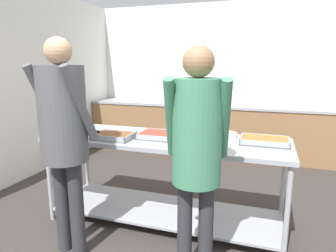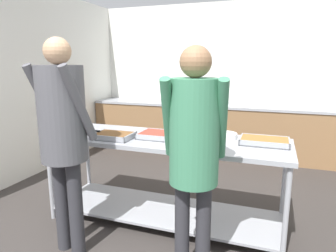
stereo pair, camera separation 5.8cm
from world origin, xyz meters
The scene contains 13 objects.
wall_rear centered at (0.00, 4.36, 1.32)m, with size 4.47×0.06×2.65m.
wall_left centered at (-2.21, 2.18, 1.32)m, with size 0.06×4.48×2.65m.
back_counter centered at (0.00, 3.99, 0.45)m, with size 4.31×0.65×0.89m.
serving_counter centered at (0.07, 1.46, 0.60)m, with size 2.36×0.76×0.89m.
sauce_pan centered at (-0.84, 1.28, 0.92)m, with size 0.46×0.32×0.07m.
serving_tray_vegetables centered at (-0.39, 1.29, 0.91)m, with size 0.37×0.28×0.05m.
serving_tray_roast centered at (0.01, 1.46, 0.91)m, with size 0.37×0.31×0.05m.
broccoli_bowl centered at (0.34, 1.67, 0.93)m, with size 0.21×0.21×0.10m.
plate_stack centered at (0.61, 1.66, 0.91)m, with size 0.27×0.27×0.05m.
serving_tray_greens centered at (0.99, 1.56, 0.91)m, with size 0.43×0.29×0.05m.
guest_serving_left centered at (-0.53, 0.74, 1.11)m, with size 0.51×0.41×1.80m.
guest_serving_right centered at (0.55, 0.73, 1.07)m, with size 0.48×0.40×1.72m.
water_bottle centered at (-0.74, 3.97, 1.00)m, with size 0.07×0.07×0.22m.
Camera 2 is at (1.04, -1.18, 1.60)m, focal length 32.00 mm.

